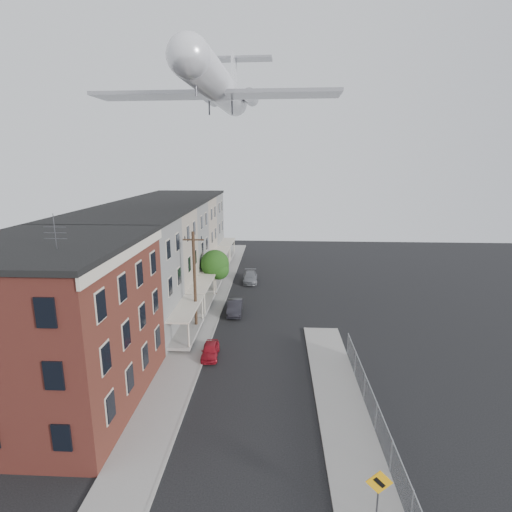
{
  "coord_description": "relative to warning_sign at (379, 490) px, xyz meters",
  "views": [
    {
      "loc": [
        1.36,
        -14.67,
        14.73
      ],
      "look_at": [
        0.29,
        6.43,
        9.71
      ],
      "focal_mm": 28.0,
      "sensor_mm": 36.0,
      "label": 1
    }
  ],
  "objects": [
    {
      "name": "curb_right",
      "position": [
        -1.55,
        7.03,
        -1.81
      ],
      "size": [
        0.15,
        26.0,
        0.14
      ],
      "primitive_type": "cube",
      "color": "gray",
      "rests_on": "ground"
    },
    {
      "name": "car_far",
      "position": [
        -7.4,
        34.13,
        -1.26
      ],
      "size": [
        1.92,
        4.36,
        1.24
      ],
      "primitive_type": "imported",
      "rotation": [
        0.0,
        0.0,
        0.04
      ],
      "color": "slate",
      "rests_on": "ground"
    },
    {
      "name": "corner_building",
      "position": [
        -17.6,
        8.03,
        3.28
      ],
      "size": [
        10.31,
        12.3,
        12.15
      ],
      "color": "#3A1312",
      "rests_on": "ground"
    },
    {
      "name": "row_house_c",
      "position": [
        -17.56,
        31.53,
        3.25
      ],
      "size": [
        11.98,
        7.0,
        10.3
      ],
      "color": "slate",
      "rests_on": "ground"
    },
    {
      "name": "row_house_b",
      "position": [
        -17.56,
        24.53,
        3.25
      ],
      "size": [
        11.98,
        7.0,
        10.3
      ],
      "color": "gray",
      "rests_on": "ground"
    },
    {
      "name": "row_house_a",
      "position": [
        -17.56,
        17.53,
        3.25
      ],
      "size": [
        11.98,
        7.0,
        10.3
      ],
      "color": "slate",
      "rests_on": "ground"
    },
    {
      "name": "car_near",
      "position": [
        -9.2,
        14.38,
        -1.35
      ],
      "size": [
        1.41,
        3.18,
        1.06
      ],
      "primitive_type": "imported",
      "rotation": [
        0.0,
        0.0,
        0.05
      ],
      "color": "maroon",
      "rests_on": "ground"
    },
    {
      "name": "row_house_d",
      "position": [
        -17.56,
        38.53,
        3.25
      ],
      "size": [
        11.98,
        7.0,
        10.3
      ],
      "color": "gray",
      "rests_on": "ground"
    },
    {
      "name": "chainlink_fence",
      "position": [
        1.4,
        6.03,
        -0.89
      ],
      "size": [
        0.06,
        18.06,
        1.9
      ],
      "color": "gray",
      "rests_on": "ground"
    },
    {
      "name": "curb_left",
      "position": [
        -9.65,
        25.03,
        -1.81
      ],
      "size": [
        0.15,
        62.0,
        0.14
      ],
      "primitive_type": "cube",
      "color": "gray",
      "rests_on": "ground"
    },
    {
      "name": "ground",
      "position": [
        -5.6,
        1.03,
        -1.88
      ],
      "size": [
        120.0,
        120.0,
        0.0
      ],
      "primitive_type": "plane",
      "color": "black",
      "rests_on": "ground"
    },
    {
      "name": "sidewalk_left",
      "position": [
        -11.1,
        25.03,
        -1.82
      ],
      "size": [
        3.0,
        62.0,
        0.12
      ],
      "primitive_type": "cube",
      "color": "gray",
      "rests_on": "ground"
    },
    {
      "name": "car_mid",
      "position": [
        -8.23,
        23.45,
        -1.22
      ],
      "size": [
        1.56,
        4.06,
        1.32
      ],
      "primitive_type": "imported",
      "rotation": [
        0.0,
        0.0,
        0.04
      ],
      "color": "black",
      "rests_on": "ground"
    },
    {
      "name": "airplane",
      "position": [
        -9.8,
        27.06,
        19.77
      ],
      "size": [
        22.71,
        25.93,
        7.53
      ],
      "color": "silver",
      "rests_on": "ground"
    },
    {
      "name": "warning_sign",
      "position": [
        0.0,
        0.0,
        0.0
      ],
      "size": [
        1.1,
        0.11,
        2.8
      ],
      "color": "#515156",
      "rests_on": "ground"
    },
    {
      "name": "row_house_e",
      "position": [
        -17.56,
        45.53,
        3.25
      ],
      "size": [
        11.98,
        7.0,
        10.3
      ],
      "color": "slate",
      "rests_on": "ground"
    },
    {
      "name": "street_tree",
      "position": [
        -10.87,
        28.95,
        1.57
      ],
      "size": [
        3.22,
        3.2,
        5.2
      ],
      "color": "black",
      "rests_on": "ground"
    },
    {
      "name": "sidewalk_right",
      "position": [
        -0.1,
        7.03,
        -1.82
      ],
      "size": [
        3.0,
        26.0,
        0.12
      ],
      "primitive_type": "cube",
      "color": "gray",
      "rests_on": "ground"
    },
    {
      "name": "utility_pole",
      "position": [
        -11.2,
        19.03,
        2.79
      ],
      "size": [
        1.8,
        0.26,
        9.0
      ],
      "color": "black",
      "rests_on": "ground"
    }
  ]
}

